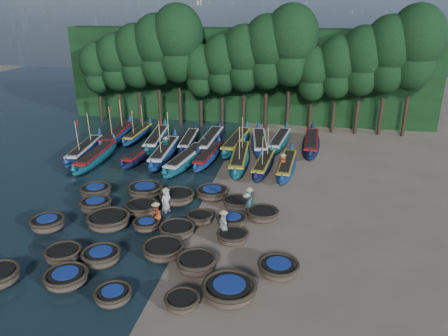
% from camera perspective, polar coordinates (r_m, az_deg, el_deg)
% --- Properties ---
extents(ground, '(120.00, 120.00, 0.00)m').
position_cam_1_polar(ground, '(28.34, -3.44, -5.45)').
color(ground, gray).
rests_on(ground, ground).
extents(foliage_wall, '(40.00, 3.00, 10.00)m').
position_cam_1_polar(foliage_wall, '(49.13, 3.09, 11.95)').
color(foliage_wall, black).
rests_on(foliage_wall, ground).
extents(coracle_1, '(2.37, 2.37, 0.71)m').
position_cam_1_polar(coracle_1, '(22.39, -19.93, -13.33)').
color(coracle_1, brown).
rests_on(coracle_1, ground).
extents(coracle_2, '(2.08, 2.08, 0.63)m').
position_cam_1_polar(coracle_2, '(20.74, -14.29, -15.81)').
color(coracle_2, brown).
rests_on(coracle_2, ground).
extents(coracle_3, '(1.62, 1.62, 0.63)m').
position_cam_1_polar(coracle_3, '(19.89, -5.49, -16.98)').
color(coracle_3, brown).
rests_on(coracle_3, ground).
extents(coracle_4, '(2.89, 2.89, 0.82)m').
position_cam_1_polar(coracle_4, '(20.25, 0.69, -15.68)').
color(coracle_4, brown).
rests_on(coracle_4, ground).
extents(coracle_5, '(2.33, 2.33, 0.72)m').
position_cam_1_polar(coracle_5, '(24.31, -20.25, -10.49)').
color(coracle_5, brown).
rests_on(coracle_5, ground).
extents(coracle_6, '(2.10, 2.10, 0.76)m').
position_cam_1_polar(coracle_6, '(23.46, -15.73, -11.04)').
color(coracle_6, brown).
rests_on(coracle_6, ground).
extents(coracle_7, '(2.25, 2.25, 0.75)m').
position_cam_1_polar(coracle_7, '(23.40, -7.91, -10.53)').
color(coracle_7, brown).
rests_on(coracle_7, ground).
extents(coracle_8, '(2.32, 2.32, 0.83)m').
position_cam_1_polar(coracle_8, '(22.05, -3.64, -12.35)').
color(coracle_8, brown).
rests_on(coracle_8, ground).
extents(coracle_9, '(2.43, 2.43, 0.70)m').
position_cam_1_polar(coracle_9, '(21.97, 7.12, -12.84)').
color(coracle_9, brown).
rests_on(coracle_9, ground).
extents(coracle_10, '(2.03, 2.03, 0.81)m').
position_cam_1_polar(coracle_10, '(27.61, -22.04, -6.72)').
color(coracle_10, brown).
rests_on(coracle_10, ground).
extents(coracle_11, '(2.80, 2.80, 0.85)m').
position_cam_1_polar(coracle_11, '(26.79, -14.85, -6.64)').
color(coracle_11, brown).
rests_on(coracle_11, ground).
extents(coracle_12, '(1.63, 1.63, 0.64)m').
position_cam_1_polar(coracle_12, '(26.10, -10.09, -7.29)').
color(coracle_12, brown).
rests_on(coracle_12, ground).
extents(coracle_13, '(2.53, 2.53, 0.68)m').
position_cam_1_polar(coracle_13, '(25.27, -6.16, -8.03)').
color(coracle_13, brown).
rests_on(coracle_13, ground).
extents(coracle_14, '(2.00, 2.00, 0.67)m').
position_cam_1_polar(coracle_14, '(24.44, 1.11, -8.98)').
color(coracle_14, brown).
rests_on(coracle_14, ground).
extents(coracle_15, '(2.05, 2.05, 0.82)m').
position_cam_1_polar(coracle_15, '(29.00, -16.41, -4.64)').
color(coracle_15, brown).
rests_on(coracle_15, ground).
extents(coracle_16, '(2.29, 2.29, 0.72)m').
position_cam_1_polar(coracle_16, '(28.10, -10.61, -5.12)').
color(coracle_16, brown).
rests_on(coracle_16, ground).
extents(coracle_17, '(1.65, 1.65, 0.65)m').
position_cam_1_polar(coracle_17, '(26.50, -3.14, -6.51)').
color(coracle_17, brown).
rests_on(coracle_17, ground).
extents(coracle_18, '(2.20, 2.20, 0.68)m').
position_cam_1_polar(coracle_18, '(26.13, 1.02, -6.85)').
color(coracle_18, brown).
rests_on(coracle_18, ground).
extents(coracle_19, '(2.06, 2.06, 0.71)m').
position_cam_1_polar(coracle_19, '(26.93, 5.06, -6.02)').
color(coracle_19, brown).
rests_on(coracle_19, ground).
extents(coracle_20, '(2.14, 2.14, 0.83)m').
position_cam_1_polar(coracle_20, '(31.07, -16.41, -2.90)').
color(coracle_20, brown).
rests_on(coracle_20, ground).
extents(coracle_21, '(2.65, 2.65, 0.81)m').
position_cam_1_polar(coracle_21, '(30.47, -10.26, -2.85)').
color(coracle_21, brown).
rests_on(coracle_21, ground).
extents(coracle_22, '(2.77, 2.77, 0.79)m').
position_cam_1_polar(coracle_22, '(29.18, -6.19, -3.77)').
color(coracle_22, brown).
rests_on(coracle_22, ground).
extents(coracle_23, '(2.31, 2.31, 0.75)m').
position_cam_1_polar(coracle_23, '(29.66, -1.58, -3.25)').
color(coracle_23, brown).
rests_on(coracle_23, ground).
extents(coracle_24, '(2.26, 2.26, 0.67)m').
position_cam_1_polar(coracle_24, '(28.35, 1.76, -4.57)').
color(coracle_24, brown).
rests_on(coracle_24, ground).
extents(long_boat_0, '(2.46, 8.37, 3.58)m').
position_cam_1_polar(long_boat_0, '(39.69, -17.70, 2.26)').
color(long_boat_0, navy).
rests_on(long_boat_0, ground).
extents(long_boat_1, '(1.78, 8.46, 1.49)m').
position_cam_1_polar(long_boat_1, '(37.74, -16.35, 1.46)').
color(long_boat_1, '#0E4F52').
rests_on(long_boat_1, ground).
extents(long_boat_2, '(1.84, 7.47, 1.32)m').
position_cam_1_polar(long_boat_2, '(37.74, -10.71, 1.85)').
color(long_boat_2, '#0E1634').
rests_on(long_boat_2, ground).
extents(long_boat_3, '(2.18, 8.92, 3.80)m').
position_cam_1_polar(long_boat_3, '(37.44, -7.79, 2.04)').
color(long_boat_3, navy).
rests_on(long_boat_3, ground).
extents(long_boat_4, '(2.64, 8.51, 1.51)m').
position_cam_1_polar(long_boat_4, '(35.69, -4.96, 1.16)').
color(long_boat_4, '#0E4F52').
rests_on(long_boat_4, ground).
extents(long_boat_5, '(1.80, 7.45, 1.31)m').
position_cam_1_polar(long_boat_5, '(36.51, -2.10, 1.56)').
color(long_boat_5, navy).
rests_on(long_boat_5, ground).
extents(long_boat_6, '(2.10, 8.86, 3.77)m').
position_cam_1_polar(long_boat_6, '(35.65, 2.04, 1.24)').
color(long_boat_6, '#0E4F52').
rests_on(long_boat_6, ground).
extents(long_boat_7, '(1.86, 7.58, 3.23)m').
position_cam_1_polar(long_boat_7, '(34.81, 5.23, 0.53)').
color(long_boat_7, '#0E1634').
rests_on(long_boat_7, ground).
extents(long_boat_8, '(1.79, 7.73, 1.36)m').
position_cam_1_polar(long_boat_8, '(34.61, 8.21, 0.29)').
color(long_boat_8, navy).
rests_on(long_boat_8, ground).
extents(long_boat_9, '(2.27, 8.95, 3.81)m').
position_cam_1_polar(long_boat_9, '(43.19, -13.81, 4.17)').
color(long_boat_9, navy).
rests_on(long_boat_9, ground).
extents(long_boat_10, '(1.32, 7.50, 3.19)m').
position_cam_1_polar(long_boat_10, '(43.56, -11.15, 4.38)').
color(long_boat_10, navy).
rests_on(long_boat_10, ground).
extents(long_boat_11, '(2.63, 8.89, 1.58)m').
position_cam_1_polar(long_boat_11, '(41.23, -8.75, 3.74)').
color(long_boat_11, '#0E4F52').
rests_on(long_boat_11, ground).
extents(long_boat_12, '(1.97, 7.70, 1.36)m').
position_cam_1_polar(long_boat_12, '(40.65, -4.62, 3.55)').
color(long_boat_12, '#0E1634').
rests_on(long_boat_12, ground).
extents(long_boat_13, '(1.74, 9.06, 1.59)m').
position_cam_1_polar(long_boat_13, '(40.26, -1.85, 3.57)').
color(long_boat_13, '#0E1634').
rests_on(long_boat_13, ground).
extents(long_boat_14, '(2.37, 9.02, 1.59)m').
position_cam_1_polar(long_boat_14, '(39.84, 1.64, 3.38)').
color(long_boat_14, '#0E4F52').
rests_on(long_boat_14, ground).
extents(long_boat_15, '(2.73, 8.72, 1.55)m').
position_cam_1_polar(long_boat_15, '(39.84, 4.67, 3.30)').
color(long_boat_15, navy).
rests_on(long_boat_15, ground).
extents(long_boat_16, '(2.37, 8.13, 1.44)m').
position_cam_1_polar(long_boat_16, '(40.69, 7.26, 3.51)').
color(long_boat_16, '#0E4F52').
rests_on(long_boat_16, ground).
extents(long_boat_17, '(1.81, 8.88, 1.56)m').
position_cam_1_polar(long_boat_17, '(40.34, 11.32, 3.18)').
color(long_boat_17, '#0E1634').
rests_on(long_boat_17, ground).
extents(fisherman_0, '(0.84, 0.91, 1.76)m').
position_cam_1_polar(fisherman_0, '(27.96, -7.57, -4.07)').
color(fisherman_0, silver).
rests_on(fisherman_0, ground).
extents(fisherman_1, '(0.52, 0.68, 2.01)m').
position_cam_1_polar(fisherman_1, '(27.20, 3.31, -4.32)').
color(fisherman_1, '#1B746A').
rests_on(fisherman_1, ground).
extents(fisherman_2, '(0.70, 0.85, 1.80)m').
position_cam_1_polar(fisherman_2, '(26.02, -8.86, -6.10)').
color(fisherman_2, '#C8491A').
rests_on(fisherman_2, ground).
extents(fisherman_3, '(0.82, 1.09, 1.70)m').
position_cam_1_polar(fisherman_3, '(27.13, 2.95, -4.83)').
color(fisherman_3, black).
rests_on(fisherman_3, ground).
extents(fisherman_4, '(0.92, 1.11, 1.97)m').
position_cam_1_polar(fisherman_4, '(24.45, -0.06, -7.45)').
color(fisherman_4, silver).
rests_on(fisherman_4, ground).
extents(fisherman_5, '(1.63, 1.16, 1.90)m').
position_cam_1_polar(fisherman_5, '(37.96, -7.60, 2.75)').
color(fisherman_5, '#1B746A').
rests_on(fisherman_5, ground).
extents(fisherman_6, '(0.71, 0.88, 1.75)m').
position_cam_1_polar(fisherman_6, '(34.20, 7.68, 0.64)').
color(fisherman_6, '#C8491A').
rests_on(fisherman_6, ground).
extents(tree_0, '(3.68, 3.68, 8.68)m').
position_cam_1_polar(tree_0, '(50.32, -16.29, 12.51)').
color(tree_0, black).
rests_on(tree_0, ground).
extents(tree_1, '(4.09, 4.09, 9.65)m').
position_cam_1_polar(tree_1, '(49.26, -13.91, 13.36)').
color(tree_1, black).
rests_on(tree_1, ground).
extents(tree_2, '(4.51, 4.51, 10.63)m').
position_cam_1_polar(tree_2, '(48.30, -11.41, 14.22)').
color(tree_2, black).
rests_on(tree_2, ground).
extents(tree_3, '(4.92, 4.92, 11.60)m').
position_cam_1_polar(tree_3, '(47.43, -8.79, 15.09)').
color(tree_3, black).
rests_on(tree_3, ground).
extents(tree_4, '(5.34, 5.34, 12.58)m').
position_cam_1_polar(tree_4, '(46.68, -6.06, 15.95)').
color(tree_4, black).
rests_on(tree_4, ground).
extents(tree_5, '(3.68, 3.68, 8.68)m').
position_cam_1_polar(tree_5, '(46.39, -3.13, 12.64)').
color(tree_5, black).
rests_on(tree_5, ground).
extents(tree_6, '(4.09, 4.09, 9.65)m').
position_cam_1_polar(tree_6, '(45.82, -0.27, 13.42)').
color(tree_6, black).
rests_on(tree_6, ground).
extents(tree_7, '(4.51, 4.51, 10.63)m').
position_cam_1_polar(tree_7, '(45.37, 2.67, 14.19)').
color(tree_7, black).
rests_on(tree_7, ground).
extents(tree_8, '(4.92, 4.92, 11.60)m').
position_cam_1_polar(tree_8, '(45.04, 5.68, 14.93)').
color(tree_8, black).
rests_on(tree_8, ground).
extents(tree_9, '(5.34, 5.34, 12.58)m').
position_cam_1_polar(tree_9, '(44.84, 8.75, 15.64)').
color(tree_9, black).
rests_on(tree_9, ground).
extents(tree_10, '(3.68, 3.68, 8.68)m').
position_cam_1_polar(tree_10, '(45.13, 11.54, 12.04)').
color(tree_10, black).
rests_on(tree_10, ground).
extents(tree_11, '(4.09, 4.09, 9.65)m').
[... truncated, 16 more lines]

